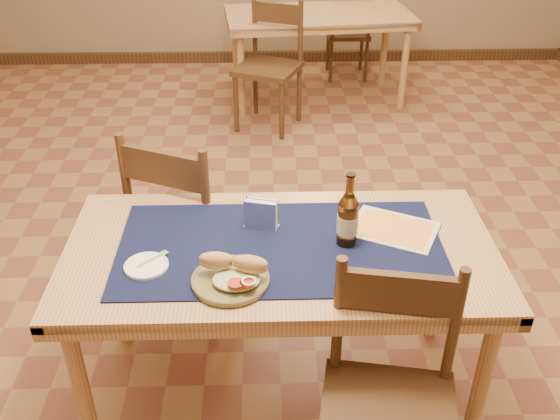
{
  "coord_description": "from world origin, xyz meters",
  "views": [
    {
      "loc": [
        -0.05,
        -2.67,
        2.1
      ],
      "look_at": [
        0.0,
        -0.7,
        0.85
      ],
      "focal_mm": 40.0,
      "sensor_mm": 36.0,
      "label": 1
    }
  ],
  "objects_px": {
    "back_table": "(318,23)",
    "sandwich_plate": "(233,276)",
    "chair_main_near": "(389,404)",
    "napkin_holder": "(261,215)",
    "main_table": "(281,265)",
    "beer_bottle": "(348,218)",
    "chair_main_far": "(188,220)"
  },
  "relations": [
    {
      "from": "back_table",
      "to": "chair_main_far",
      "type": "bearing_deg",
      "value": -106.8
    },
    {
      "from": "main_table",
      "to": "chair_main_near",
      "type": "relative_size",
      "value": 1.7
    },
    {
      "from": "beer_bottle",
      "to": "napkin_holder",
      "type": "bearing_deg",
      "value": 159.62
    },
    {
      "from": "main_table",
      "to": "chair_main_far",
      "type": "height_order",
      "value": "chair_main_far"
    },
    {
      "from": "main_table",
      "to": "napkin_holder",
      "type": "distance_m",
      "value": 0.21
    },
    {
      "from": "chair_main_near",
      "to": "sandwich_plate",
      "type": "relative_size",
      "value": 3.5
    },
    {
      "from": "sandwich_plate",
      "to": "beer_bottle",
      "type": "distance_m",
      "value": 0.48
    },
    {
      "from": "main_table",
      "to": "beer_bottle",
      "type": "relative_size",
      "value": 5.46
    },
    {
      "from": "main_table",
      "to": "chair_main_near",
      "type": "height_order",
      "value": "chair_main_near"
    },
    {
      "from": "main_table",
      "to": "chair_main_far",
      "type": "distance_m",
      "value": 0.71
    },
    {
      "from": "chair_main_far",
      "to": "napkin_holder",
      "type": "xyz_separation_m",
      "value": [
        0.34,
        -0.42,
        0.3
      ]
    },
    {
      "from": "chair_main_far",
      "to": "beer_bottle",
      "type": "xyz_separation_m",
      "value": [
        0.66,
        -0.54,
        0.35
      ]
    },
    {
      "from": "back_table",
      "to": "chair_main_near",
      "type": "relative_size",
      "value": 1.67
    },
    {
      "from": "chair_main_near",
      "to": "sandwich_plate",
      "type": "distance_m",
      "value": 0.66
    },
    {
      "from": "chair_main_far",
      "to": "chair_main_near",
      "type": "relative_size",
      "value": 1.05
    },
    {
      "from": "chair_main_near",
      "to": "back_table",
      "type": "bearing_deg",
      "value": 89.03
    },
    {
      "from": "chair_main_near",
      "to": "napkin_holder",
      "type": "relative_size",
      "value": 6.69
    },
    {
      "from": "back_table",
      "to": "chair_main_near",
      "type": "xyz_separation_m",
      "value": [
        -0.06,
        -3.77,
        -0.18
      ]
    },
    {
      "from": "chair_main_far",
      "to": "sandwich_plate",
      "type": "height_order",
      "value": "chair_main_far"
    },
    {
      "from": "chair_main_near",
      "to": "beer_bottle",
      "type": "xyz_separation_m",
      "value": [
        -0.09,
        0.53,
        0.37
      ]
    },
    {
      "from": "back_table",
      "to": "chair_main_far",
      "type": "relative_size",
      "value": 1.59
    },
    {
      "from": "back_table",
      "to": "napkin_holder",
      "type": "xyz_separation_m",
      "value": [
        -0.47,
        -3.12,
        0.14
      ]
    },
    {
      "from": "main_table",
      "to": "chair_main_near",
      "type": "xyz_separation_m",
      "value": [
        0.34,
        -0.52,
        -0.18
      ]
    },
    {
      "from": "chair_main_near",
      "to": "sandwich_plate",
      "type": "xyz_separation_m",
      "value": [
        -0.51,
        0.31,
        0.29
      ]
    },
    {
      "from": "chair_main_near",
      "to": "beer_bottle",
      "type": "height_order",
      "value": "beer_bottle"
    },
    {
      "from": "napkin_holder",
      "to": "sandwich_plate",
      "type": "bearing_deg",
      "value": -106.03
    },
    {
      "from": "chair_main_far",
      "to": "sandwich_plate",
      "type": "bearing_deg",
      "value": -72.24
    },
    {
      "from": "chair_main_near",
      "to": "napkin_holder",
      "type": "distance_m",
      "value": 0.83
    },
    {
      "from": "chair_main_near",
      "to": "sandwich_plate",
      "type": "height_order",
      "value": "chair_main_near"
    },
    {
      "from": "main_table",
      "to": "back_table",
      "type": "xyz_separation_m",
      "value": [
        0.4,
        3.26,
        0.0
      ]
    },
    {
      "from": "back_table",
      "to": "sandwich_plate",
      "type": "relative_size",
      "value": 5.84
    },
    {
      "from": "back_table",
      "to": "chair_main_far",
      "type": "height_order",
      "value": "chair_main_far"
    }
  ]
}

